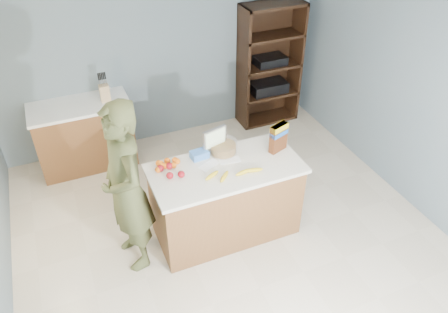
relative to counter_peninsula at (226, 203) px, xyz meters
name	(u,v)px	position (x,y,z in m)	size (l,w,h in m)	color
floor	(237,249)	(0.00, -0.30, -0.42)	(4.50, 5.00, 0.02)	beige
walls	(240,117)	(0.00, -0.30, 1.24)	(4.52, 5.02, 2.51)	slate
counter_peninsula	(226,203)	(0.00, 0.00, 0.00)	(1.56, 0.76, 0.90)	brown
back_cabinet	(85,135)	(-1.20, 1.90, 0.04)	(1.24, 0.62, 0.90)	brown
shelving_unit	(268,66)	(1.55, 2.05, 0.45)	(0.90, 0.40, 1.80)	black
person	(126,190)	(-1.01, 0.03, 0.50)	(0.67, 0.44, 1.84)	#424625
knife_block	(105,93)	(-0.86, 1.86, 0.60)	(0.12, 0.10, 0.31)	tan
envelopes	(220,163)	(-0.03, 0.09, 0.49)	(0.46, 0.19, 0.00)	white
bananas	(233,173)	(0.02, -0.15, 0.51)	(0.61, 0.21, 0.04)	yellow
apples	(170,171)	(-0.55, 0.11, 0.52)	(0.23, 0.25, 0.07)	maroon
oranges	(166,164)	(-0.55, 0.25, 0.52)	(0.28, 0.17, 0.06)	orange
blue_carton	(199,155)	(-0.19, 0.26, 0.52)	(0.18, 0.12, 0.08)	blue
salad_bowl	(223,147)	(0.08, 0.26, 0.54)	(0.30, 0.30, 0.13)	#267219
tv	(215,139)	(0.00, 0.30, 0.64)	(0.28, 0.12, 0.28)	silver
cereal_box	(279,136)	(0.63, 0.06, 0.67)	(0.22, 0.14, 0.31)	#592B14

